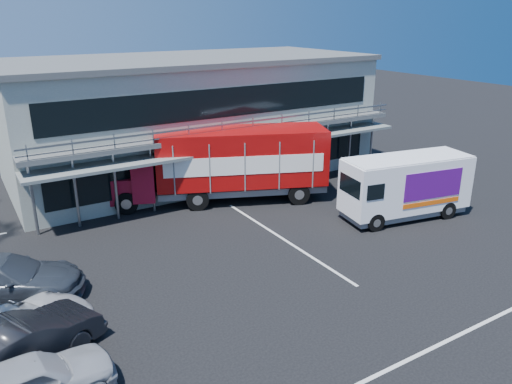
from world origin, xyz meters
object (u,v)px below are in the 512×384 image
parked_car_a (29,384)px  parked_car_b (19,346)px  red_truck (227,162)px  white_van (405,186)px

parked_car_a → parked_car_b: bearing=-5.8°
red_truck → parked_car_a: red_truck is taller
red_truck → parked_car_a: bearing=-114.3°
red_truck → white_van: bearing=-23.9°
red_truck → parked_car_a: 16.14m
parked_car_a → parked_car_b: parked_car_b is taller
parked_car_a → white_van: bearing=-82.9°
white_van → parked_car_a: size_ratio=1.55×
white_van → parked_car_a: 18.69m
red_truck → parked_car_b: bearing=-119.2°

